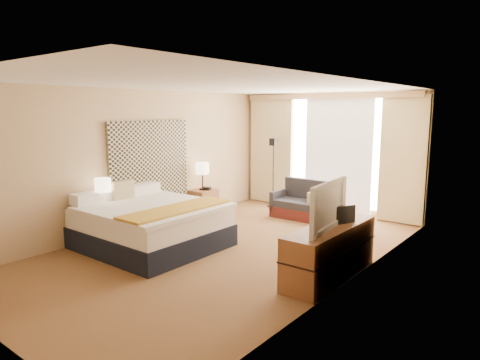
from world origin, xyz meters
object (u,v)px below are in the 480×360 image
Objects in this scene: floor_lamp at (273,159)px; nightstand_right at (203,202)px; bed at (151,224)px; lamp_right at (202,169)px; television at (321,205)px; loveseat at (304,206)px; nightstand_left at (101,227)px; desk_chair at (337,241)px; media_dresser at (330,251)px; lamp_left at (103,186)px.

nightstand_right is at bearing -114.40° from floor_lamp.
bed is 3.76m from floor_lamp.
television is at bearing -24.22° from lamp_right.
television reaches higher than loveseat.
desk_chair is (3.67, 1.32, 0.15)m from nightstand_left.
lamp_right reaches higher than loveseat.
lamp_right reaches higher than media_dresser.
bed reaches higher than nightstand_right.
loveseat is at bearing 72.64° from bed.
desk_chair is at bearing -17.77° from nightstand_right.
bed is at bearing -69.06° from lamp_right.
floor_lamp is at bearing 80.01° from nightstand_left.
nightstand_left is 4.24m from floor_lamp.
lamp_right is at bearing -173.46° from desk_chair.
lamp_right is at bearing -147.81° from loveseat.
loveseat is 4.07m from lamp_left.
lamp_right reaches higher than desk_chair.
bed is 1.04m from lamp_left.
lamp_left is 3.69m from television.
desk_chair reaches higher than nightstand_right.
media_dresser is at bearing -21.08° from lamp_right.
bed is 1.31× the size of floor_lamp.
nightstand_right is 0.94× the size of lamp_right.
floor_lamp reaches higher than media_dresser.
desk_chair is 3.87m from lamp_right.
loveseat is (-1.88, 2.58, -0.09)m from media_dresser.
lamp_right is (-0.79, 2.07, 0.63)m from bed.
desk_chair is at bearing -51.89° from loveseat.
lamp_right is at bearing 89.61° from nightstand_left.
loveseat is 2.16× the size of lamp_right.
lamp_left is (-3.65, -1.01, 0.63)m from media_dresser.
lamp_left is at bearing -99.41° from floor_lamp.
media_dresser reaches higher than nightstand_left.
media_dresser is 4.00m from lamp_right.
loveseat is 2.27m from lamp_right.
nightstand_left is 1.00× the size of nightstand_right.
lamp_left is at bearing -154.64° from bed.
media_dresser is at bearing 15.46° from lamp_left.
loveseat is at bearing 27.44° from television.
loveseat is 1.15× the size of television.
floor_lamp reaches higher than nightstand_right.
nightstand_right is at bearing -148.73° from loveseat.
media_dresser is at bearing 12.67° from bed.
television reaches higher than nightstand_left.
desk_chair is (3.67, -1.18, 0.15)m from nightstand_right.
nightstand_right is 0.98× the size of lamp_left.
lamp_right is at bearing -60.73° from nightstand_right.
floor_lamp is (0.72, 1.59, 0.85)m from nightstand_right.
nightstand_right is 3.85m from desk_chair.
desk_chair reaches higher than loveseat.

